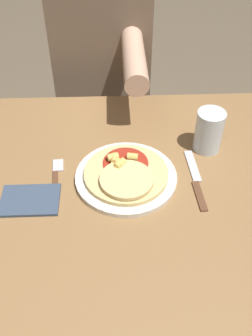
# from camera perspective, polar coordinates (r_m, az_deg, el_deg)

# --- Properties ---
(ground_plane) EXTENTS (8.00, 8.00, 0.00)m
(ground_plane) POSITION_cam_1_polar(r_m,az_deg,el_deg) (1.64, -0.49, -22.04)
(ground_plane) COLOR brown
(dining_table) EXTENTS (1.15, 0.89, 0.76)m
(dining_table) POSITION_cam_1_polar(r_m,az_deg,el_deg) (1.08, -0.70, -7.80)
(dining_table) COLOR olive
(dining_table) RESTS_ON ground_plane
(plate) EXTENTS (0.27, 0.27, 0.01)m
(plate) POSITION_cam_1_polar(r_m,az_deg,el_deg) (1.03, -0.00, -1.33)
(plate) COLOR silver
(plate) RESTS_ON dining_table
(pizza) EXTENTS (0.22, 0.22, 0.04)m
(pizza) POSITION_cam_1_polar(r_m,az_deg,el_deg) (1.01, -0.05, -0.78)
(pizza) COLOR #DBBC7A
(pizza) RESTS_ON plate
(fork) EXTENTS (0.03, 0.18, 0.00)m
(fork) POSITION_cam_1_polar(r_m,az_deg,el_deg) (1.04, -10.07, -1.59)
(fork) COLOR brown
(fork) RESTS_ON dining_table
(knife) EXTENTS (0.03, 0.22, 0.00)m
(knife) POSITION_cam_1_polar(r_m,az_deg,el_deg) (1.04, 10.11, -1.73)
(knife) COLOR brown
(knife) RESTS_ON dining_table
(drinking_glass) EXTENTS (0.08, 0.08, 0.12)m
(drinking_glass) POSITION_cam_1_polar(r_m,az_deg,el_deg) (1.11, 11.94, 5.28)
(drinking_glass) COLOR silver
(drinking_glass) RESTS_ON dining_table
(napkin) EXTENTS (0.15, 0.10, 0.01)m
(napkin) POSITION_cam_1_polar(r_m,az_deg,el_deg) (1.00, -13.75, -4.54)
(napkin) COLOR #38475B
(napkin) RESTS_ON dining_table
(person_diner) EXTENTS (0.34, 0.52, 1.26)m
(person_diner) POSITION_cam_1_polar(r_m,az_deg,el_deg) (1.53, -3.32, 13.81)
(person_diner) COLOR #2D2D38
(person_diner) RESTS_ON ground_plane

